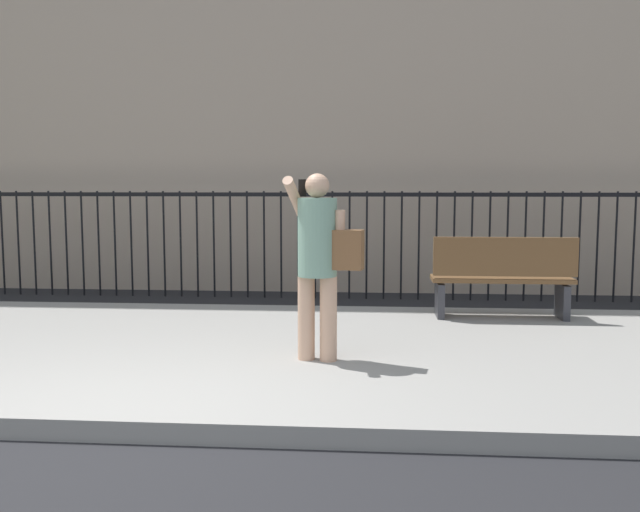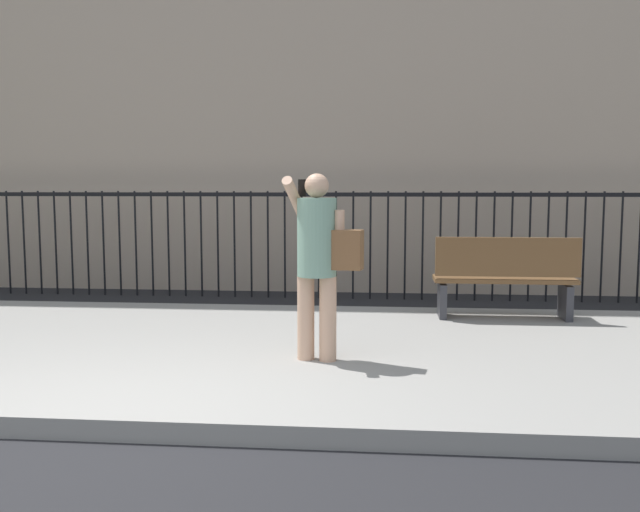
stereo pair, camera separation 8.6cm
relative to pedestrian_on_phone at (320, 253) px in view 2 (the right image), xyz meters
The scene contains 5 objects.
ground_plane 2.39m from the pedestrian_on_phone, 127.89° to the right, with size 60.00×60.00×0.00m, color black.
sidewalk 1.74m from the pedestrian_on_phone, 158.08° to the left, with size 28.00×4.40×0.15m, color gray.
iron_fence 4.42m from the pedestrian_on_phone, 107.15° to the left, with size 12.03×0.04×1.60m.
pedestrian_on_phone is the anchor object (origin of this frame).
street_bench 2.84m from the pedestrian_on_phone, 46.48° to the left, with size 1.60×0.45×0.95m.
Camera 2 is at (1.85, -4.15, 1.66)m, focal length 38.25 mm.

